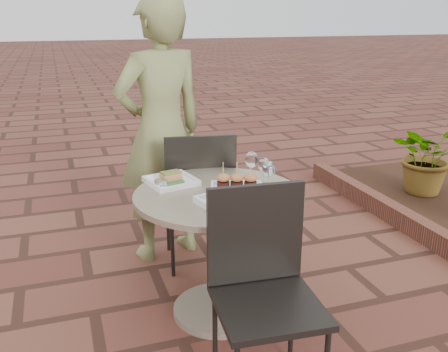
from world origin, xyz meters
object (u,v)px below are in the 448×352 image
object	(u,v)px
cafe_table	(219,235)
chair_near	(262,275)
chair_far	(199,190)
plate_sliders	(237,188)
plate_salmon	(171,180)
diner	(161,132)
plate_tuna	(233,202)

from	to	relation	value
cafe_table	chair_near	bearing A→B (deg)	-89.10
cafe_table	chair_far	world-z (taller)	chair_far
plate_sliders	chair_near	bearing A→B (deg)	-97.85
plate_sliders	plate_salmon	bearing A→B (deg)	135.24
chair_near	cafe_table	bearing A→B (deg)	95.47
chair_near	diner	distance (m)	1.47
chair_far	plate_salmon	bearing A→B (deg)	61.00
chair_near	diner	size ratio (longest dim) A/B	0.53
chair_far	chair_near	distance (m)	1.14
chair_far	plate_sliders	size ratio (longest dim) A/B	2.70
diner	plate_tuna	distance (m)	1.06
plate_tuna	diner	bearing A→B (deg)	97.36
diner	plate_salmon	xyz separation A→B (m)	(-0.08, -0.62, -0.13)
plate_sliders	plate_tuna	xyz separation A→B (m)	(-0.07, -0.14, -0.02)
diner	plate_salmon	world-z (taller)	diner
diner	chair_far	bearing A→B (deg)	105.70
chair_near	diner	world-z (taller)	diner
plate_salmon	plate_sliders	xyz separation A→B (m)	(0.28, -0.28, 0.02)
plate_sliders	chair_far	bearing A→B (deg)	92.99
chair_far	chair_near	bearing A→B (deg)	96.23
chair_near	plate_sliders	size ratio (longest dim) A/B	2.70
chair_near	plate_salmon	world-z (taller)	chair_near
diner	plate_sliders	distance (m)	0.93
chair_far	plate_salmon	size ratio (longest dim) A/B	3.12
chair_far	chair_near	size ratio (longest dim) A/B	1.00
diner	plate_salmon	size ratio (longest dim) A/B	5.93
cafe_table	diner	world-z (taller)	diner
chair_far	plate_tuna	bearing A→B (deg)	95.14
chair_far	plate_sliders	bearing A→B (deg)	101.24
plate_salmon	plate_sliders	distance (m)	0.40
cafe_table	plate_tuna	bearing A→B (deg)	-87.58
chair_near	diner	bearing A→B (deg)	99.99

